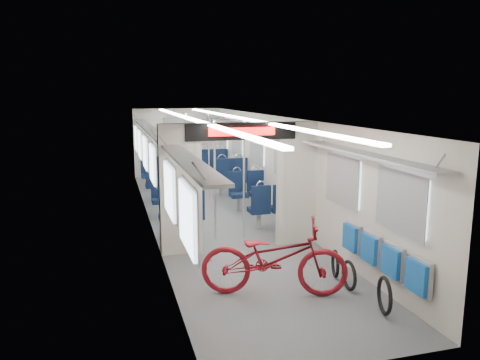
{
  "coord_description": "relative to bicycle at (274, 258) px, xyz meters",
  "views": [
    {
      "loc": [
        -2.24,
        -9.97,
        2.81
      ],
      "look_at": [
        0.04,
        -1.83,
        1.24
      ],
      "focal_mm": 35.0,
      "sensor_mm": 36.0,
      "label": 1
    }
  ],
  "objects": [
    {
      "name": "seat_bay_near_right",
      "position": [
        1.03,
        3.94,
        -0.01
      ],
      "size": [
        0.88,
        1.94,
        1.06
      ],
      "color": "#0B1833",
      "rests_on": "ground"
    },
    {
      "name": "stanchion_far_left",
      "position": [
        -0.21,
        6.1,
        0.61
      ],
      "size": [
        0.05,
        0.05,
        2.3
      ],
      "primitive_type": "cylinder",
      "color": "silver",
      "rests_on": "ground"
    },
    {
      "name": "bike_hoop_b",
      "position": [
        1.1,
        -0.15,
        -0.34
      ],
      "size": [
        0.08,
        0.45,
        0.45
      ],
      "primitive_type": "torus",
      "rotation": [
        1.57,
        0.0,
        1.5
      ],
      "color": "black",
      "rests_on": "ground"
    },
    {
      "name": "stanchion_near_right",
      "position": [
        0.33,
        2.66,
        0.61
      ],
      "size": [
        0.04,
        0.04,
        2.3
      ],
      "primitive_type": "cylinder",
      "color": "silver",
      "rests_on": "ground"
    },
    {
      "name": "bicycle",
      "position": [
        0.0,
        0.0,
        0.0
      ],
      "size": [
        2.17,
        1.35,
        1.08
      ],
      "primitive_type": "imported",
      "rotation": [
        0.0,
        0.0,
        1.23
      ],
      "color": "maroon",
      "rests_on": "ground"
    },
    {
      "name": "stanchion_near_left",
      "position": [
        -0.22,
        2.75,
        0.61
      ],
      "size": [
        0.04,
        0.04,
        2.3
      ],
      "primitive_type": "cylinder",
      "color": "silver",
      "rests_on": "ground"
    },
    {
      "name": "seat_bay_far_left",
      "position": [
        -0.84,
        7.23,
        -0.02
      ],
      "size": [
        0.88,
        1.91,
        1.05
      ],
      "color": "#0B1833",
      "rests_on": "ground"
    },
    {
      "name": "bike_hoop_c",
      "position": [
        1.13,
        0.34,
        -0.35
      ],
      "size": [
        0.17,
        0.44,
        0.44
      ],
      "primitive_type": "torus",
      "rotation": [
        1.57,
        0.0,
        1.3
      ],
      "color": "black",
      "rests_on": "ground"
    },
    {
      "name": "stanchion_far_right",
      "position": [
        0.39,
        6.18,
        0.61
      ],
      "size": [
        0.04,
        0.04,
        2.3
      ],
      "primitive_type": "cylinder",
      "color": "silver",
      "rests_on": "ground"
    },
    {
      "name": "flip_bench",
      "position": [
        1.45,
        -0.39,
        0.04
      ],
      "size": [
        0.12,
        2.06,
        0.47
      ],
      "color": "gray",
      "rests_on": "carriage"
    },
    {
      "name": "seat_bay_near_left",
      "position": [
        -0.84,
        3.84,
        -0.02
      ],
      "size": [
        0.88,
        1.91,
        1.05
      ],
      "color": "#0B1833",
      "rests_on": "ground"
    },
    {
      "name": "carriage",
      "position": [
        0.1,
        3.84,
        0.96
      ],
      "size": [
        12.0,
        12.02,
        2.31
      ],
      "color": "#515456",
      "rests_on": "ground"
    },
    {
      "name": "bike_hoop_a",
      "position": [
        1.17,
        -0.95,
        -0.31
      ],
      "size": [
        0.17,
        0.5,
        0.5
      ],
      "primitive_type": "torus",
      "rotation": [
        1.57,
        0.0,
        1.32
      ],
      "color": "black",
      "rests_on": "ground"
    },
    {
      "name": "seat_bay_far_right",
      "position": [
        1.03,
        7.52,
        0.03
      ],
      "size": [
        0.96,
        2.31,
        1.17
      ],
      "color": "#0B1833",
      "rests_on": "ground"
    }
  ]
}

